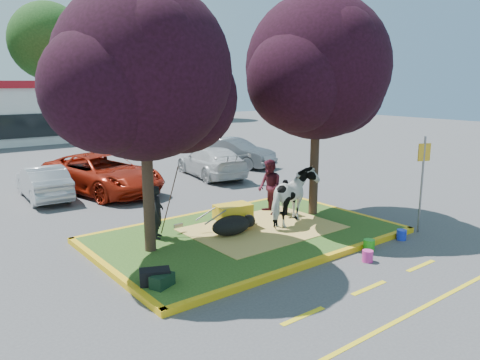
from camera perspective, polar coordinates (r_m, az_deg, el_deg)
ground at (r=13.36m, az=0.81°, el=-7.03°), size 90.00×90.00×0.00m
median_island at (r=13.33m, az=0.81°, el=-6.72°), size 8.00×5.00×0.15m
curb_near at (r=11.56m, az=8.96°, el=-9.87°), size 8.30×0.16×0.15m
curb_far at (r=15.34m, az=-5.24°, el=-4.26°), size 8.30×0.16×0.15m
curb_left at (r=11.39m, az=-15.70°, el=-10.51°), size 0.16×5.30×0.15m
curb_right at (r=16.09m, az=12.25°, el=-3.72°), size 0.16×5.30×0.15m
straw_bedding at (r=13.67m, az=2.78°, el=-5.90°), size 4.20×3.00×0.01m
tree_purple_left at (r=11.44m, az=-11.53°, el=11.81°), size 5.06×4.20×6.51m
tree_purple_right at (r=14.76m, az=9.51°, el=12.63°), size 5.30×4.40×6.82m
fire_lane_stripe_a at (r=9.25m, az=7.69°, el=-16.12°), size 1.10×0.12×0.01m
fire_lane_stripe_b at (r=10.64m, az=15.46°, el=-12.56°), size 1.10×0.12×0.01m
fire_lane_stripe_c at (r=12.20m, az=21.18°, el=-9.72°), size 1.10×0.12×0.01m
fire_lane_long at (r=10.06m, az=21.10°, el=-14.45°), size 6.00×0.10×0.01m
retail_building at (r=39.17m, az=-23.43°, el=7.89°), size 20.40×8.40×4.40m
cow at (r=13.94m, az=6.61°, el=-2.09°), size 2.16×1.56×1.66m
calf at (r=13.05m, az=-1.06°, el=-5.56°), size 1.40×1.13×0.53m
handler at (r=12.88m, az=-10.08°, el=-3.86°), size 0.58×0.63×1.45m
visitor_a at (r=14.98m, az=3.63°, el=-0.86°), size 0.86×1.00×1.76m
visitor_b at (r=14.97m, az=5.52°, el=-2.09°), size 0.56×0.73×1.15m
wheelbarrow at (r=13.57m, az=-0.82°, el=-3.90°), size 1.88×0.74×0.71m
gear_bag_dark at (r=10.21m, az=-10.34°, el=-11.50°), size 0.72×0.57×0.32m
gear_bag_green at (r=10.06m, az=-9.47°, el=-11.99°), size 0.58×0.48×0.27m
sign_post at (r=14.38m, az=21.37°, el=0.80°), size 0.38×0.17×2.82m
bucket_green at (r=12.74m, az=15.45°, el=-7.69°), size 0.36×0.36×0.31m
bucket_pink at (r=12.01m, az=15.29°, el=-8.94°), size 0.29×0.29×0.29m
bucket_blue at (r=13.89m, az=19.09°, el=-6.32°), size 0.35×0.35×0.29m
car_silver at (r=19.03m, az=-22.86°, el=-0.24°), size 1.59×3.94×1.27m
car_red at (r=19.27m, az=-16.45°, el=0.77°), size 3.79×6.01×1.55m
car_white at (r=21.71m, az=-3.54°, el=2.21°), size 2.69×4.98×1.37m
car_grey at (r=24.25m, az=-0.82°, el=3.36°), size 3.03×4.68×1.46m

